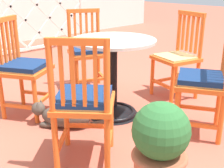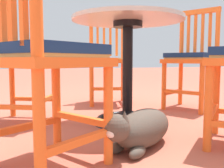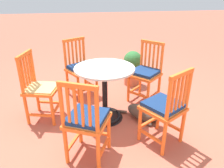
{
  "view_description": "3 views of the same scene",
  "coord_description": "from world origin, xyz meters",
  "px_view_note": "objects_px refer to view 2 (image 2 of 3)",
  "views": [
    {
      "loc": [
        -1.73,
        -1.6,
        1.23
      ],
      "look_at": [
        -0.05,
        0.16,
        0.35
      ],
      "focal_mm": 46.87,
      "sensor_mm": 36.0,
      "label": 1
    },
    {
      "loc": [
        -1.57,
        0.92,
        0.44
      ],
      "look_at": [
        0.15,
        0.31,
        0.27
      ],
      "focal_mm": 40.3,
      "sensor_mm": 36.0,
      "label": 2
    },
    {
      "loc": [
        0.35,
        2.77,
        1.67
      ],
      "look_at": [
        -0.06,
        0.2,
        0.48
      ],
      "focal_mm": 35.18,
      "sensor_mm": 36.0,
      "label": 3
    }
  ],
  "objects_px": {
    "orange_chair_at_corner": "(108,61)",
    "orange_chair_near_fence": "(19,59)",
    "cafe_table": "(127,83)",
    "tabby_cat": "(140,129)",
    "orange_chair_by_planter": "(192,60)",
    "orange_chair_tucked_in": "(44,59)"
  },
  "relations": [
    {
      "from": "orange_chair_tucked_in",
      "to": "orange_chair_by_planter",
      "type": "xyz_separation_m",
      "value": [
        0.87,
        -1.35,
        0.0
      ]
    },
    {
      "from": "cafe_table",
      "to": "orange_chair_by_planter",
      "type": "height_order",
      "value": "orange_chair_by_planter"
    },
    {
      "from": "orange_chair_near_fence",
      "to": "orange_chair_tucked_in",
      "type": "xyz_separation_m",
      "value": [
        -0.85,
        -0.11,
        0.0
      ]
    },
    {
      "from": "orange_chair_at_corner",
      "to": "tabby_cat",
      "type": "relative_size",
      "value": 1.56
    },
    {
      "from": "cafe_table",
      "to": "tabby_cat",
      "type": "distance_m",
      "value": 0.55
    },
    {
      "from": "cafe_table",
      "to": "tabby_cat",
      "type": "height_order",
      "value": "cafe_table"
    },
    {
      "from": "cafe_table",
      "to": "orange_chair_near_fence",
      "type": "relative_size",
      "value": 0.83
    },
    {
      "from": "tabby_cat",
      "to": "orange_chair_tucked_in",
      "type": "bearing_deg",
      "value": 100.18
    },
    {
      "from": "orange_chair_by_planter",
      "to": "tabby_cat",
      "type": "distance_m",
      "value": 1.24
    },
    {
      "from": "cafe_table",
      "to": "tabby_cat",
      "type": "xyz_separation_m",
      "value": [
        -0.49,
        0.14,
        -0.19
      ]
    },
    {
      "from": "orange_chair_near_fence",
      "to": "tabby_cat",
      "type": "xyz_separation_m",
      "value": [
        -0.77,
        -0.57,
        -0.35
      ]
    },
    {
      "from": "orange_chair_tucked_in",
      "to": "tabby_cat",
      "type": "xyz_separation_m",
      "value": [
        0.08,
        -0.46,
        -0.35
      ]
    },
    {
      "from": "orange_chair_by_planter",
      "to": "tabby_cat",
      "type": "relative_size",
      "value": 1.56
    },
    {
      "from": "orange_chair_tucked_in",
      "to": "tabby_cat",
      "type": "relative_size",
      "value": 1.56
    },
    {
      "from": "orange_chair_by_planter",
      "to": "tabby_cat",
      "type": "bearing_deg",
      "value": 131.54
    },
    {
      "from": "cafe_table",
      "to": "tabby_cat",
      "type": "bearing_deg",
      "value": 164.26
    },
    {
      "from": "orange_chair_at_corner",
      "to": "orange_chair_near_fence",
      "type": "distance_m",
      "value": 1.01
    },
    {
      "from": "orange_chair_at_corner",
      "to": "orange_chair_near_fence",
      "type": "xyz_separation_m",
      "value": [
        -0.56,
        0.84,
        0.01
      ]
    },
    {
      "from": "cafe_table",
      "to": "orange_chair_tucked_in",
      "type": "relative_size",
      "value": 0.83
    },
    {
      "from": "orange_chair_tucked_in",
      "to": "tabby_cat",
      "type": "height_order",
      "value": "orange_chair_tucked_in"
    },
    {
      "from": "orange_chair_tucked_in",
      "to": "tabby_cat",
      "type": "distance_m",
      "value": 0.59
    },
    {
      "from": "orange_chair_near_fence",
      "to": "orange_chair_by_planter",
      "type": "bearing_deg",
      "value": -89.21
    }
  ]
}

